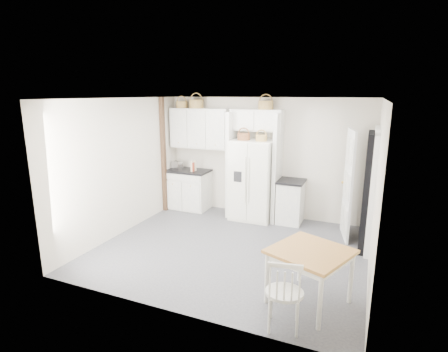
% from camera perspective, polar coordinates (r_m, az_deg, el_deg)
% --- Properties ---
extents(floor, '(4.50, 4.50, 0.00)m').
position_cam_1_polar(floor, '(6.33, 1.19, -11.72)').
color(floor, '#3A3A40').
rests_on(floor, ground).
extents(ceiling, '(4.50, 4.50, 0.00)m').
position_cam_1_polar(ceiling, '(5.73, 1.32, 12.54)').
color(ceiling, white).
rests_on(ceiling, wall_back).
extents(wall_back, '(4.50, 0.00, 4.50)m').
position_cam_1_polar(wall_back, '(7.75, 6.71, 3.00)').
color(wall_back, beige).
rests_on(wall_back, floor).
extents(wall_left, '(0.00, 4.00, 4.00)m').
position_cam_1_polar(wall_left, '(7.02, -16.10, 1.48)').
color(wall_left, beige).
rests_on(wall_left, floor).
extents(wall_right, '(0.00, 4.00, 4.00)m').
position_cam_1_polar(wall_right, '(5.51, 23.59, -2.32)').
color(wall_right, beige).
rests_on(wall_right, floor).
extents(refrigerator, '(0.89, 0.72, 1.73)m').
position_cam_1_polar(refrigerator, '(7.54, 4.73, -0.64)').
color(refrigerator, white).
rests_on(refrigerator, floor).
extents(base_cab_left, '(0.96, 0.61, 0.89)m').
position_cam_1_polar(base_cab_left, '(8.33, -5.81, -2.27)').
color(base_cab_left, silver).
rests_on(base_cab_left, floor).
extents(base_cab_right, '(0.50, 0.60, 0.88)m').
position_cam_1_polar(base_cab_right, '(7.52, 10.80, -4.24)').
color(base_cab_right, silver).
rests_on(base_cab_right, floor).
extents(dining_table, '(1.16, 1.16, 0.74)m').
position_cam_1_polar(dining_table, '(4.83, 13.71, -15.66)').
color(dining_table, olive).
rests_on(dining_table, floor).
extents(windsor_chair, '(0.51, 0.48, 0.90)m').
position_cam_1_polar(windsor_chair, '(4.29, 9.84, -18.24)').
color(windsor_chair, silver).
rests_on(windsor_chair, floor).
extents(counter_left, '(1.01, 0.65, 0.04)m').
position_cam_1_polar(counter_left, '(8.22, -5.89, 0.87)').
color(counter_left, black).
rests_on(counter_left, base_cab_left).
extents(counter_right, '(0.54, 0.64, 0.04)m').
position_cam_1_polar(counter_right, '(7.39, 10.96, -0.85)').
color(counter_right, black).
rests_on(counter_right, base_cab_right).
extents(toaster, '(0.30, 0.23, 0.18)m').
position_cam_1_polar(toaster, '(8.34, -7.69, 1.79)').
color(toaster, silver).
rests_on(toaster, counter_left).
extents(cookbook_red, '(0.04, 0.14, 0.21)m').
position_cam_1_polar(cookbook_red, '(8.03, -4.96, 1.52)').
color(cookbook_red, '#AF3E25').
rests_on(cookbook_red, counter_left).
extents(cookbook_cream, '(0.07, 0.17, 0.25)m').
position_cam_1_polar(cookbook_cream, '(8.03, -5.00, 1.65)').
color(cookbook_cream, beige).
rests_on(cookbook_cream, counter_left).
extents(basket_upper_a, '(0.27, 0.27, 0.15)m').
position_cam_1_polar(basket_upper_a, '(8.24, -6.91, 11.49)').
color(basket_upper_a, olive).
rests_on(basket_upper_a, upper_cabinet).
extents(basket_upper_b, '(0.33, 0.33, 0.19)m').
position_cam_1_polar(basket_upper_b, '(8.06, -4.53, 11.65)').
color(basket_upper_b, olive).
rests_on(basket_upper_b, upper_cabinet).
extents(basket_bridge_b, '(0.31, 0.31, 0.18)m').
position_cam_1_polar(basket_bridge_b, '(7.46, 6.83, 11.41)').
color(basket_bridge_b, olive).
rests_on(basket_bridge_b, bridge_cabinet).
extents(basket_fridge_a, '(0.26, 0.26, 0.14)m').
position_cam_1_polar(basket_fridge_a, '(7.33, 3.22, 6.42)').
color(basket_fridge_a, brown).
rests_on(basket_fridge_a, refrigerator).
extents(basket_fridge_b, '(0.23, 0.23, 0.13)m').
position_cam_1_polar(basket_fridge_b, '(7.21, 6.12, 6.20)').
color(basket_fridge_b, olive).
rests_on(basket_fridge_b, refrigerator).
extents(upper_cabinet, '(1.40, 0.34, 0.90)m').
position_cam_1_polar(upper_cabinet, '(8.05, -3.92, 7.76)').
color(upper_cabinet, silver).
rests_on(upper_cabinet, wall_back).
extents(bridge_cabinet, '(1.12, 0.34, 0.45)m').
position_cam_1_polar(bridge_cabinet, '(7.53, 5.40, 9.06)').
color(bridge_cabinet, silver).
rests_on(bridge_cabinet, wall_back).
extents(fridge_panel_left, '(0.08, 0.60, 2.30)m').
position_cam_1_polar(fridge_panel_left, '(7.71, 1.33, 1.90)').
color(fridge_panel_left, silver).
rests_on(fridge_panel_left, floor).
extents(fridge_panel_right, '(0.08, 0.60, 2.30)m').
position_cam_1_polar(fridge_panel_right, '(7.40, 8.70, 1.27)').
color(fridge_panel_right, silver).
rests_on(fridge_panel_right, floor).
extents(trim_post, '(0.09, 0.09, 2.60)m').
position_cam_1_polar(trim_post, '(8.06, -9.84, 3.30)').
color(trim_post, black).
rests_on(trim_post, floor).
extents(doorway_void, '(0.18, 0.85, 2.05)m').
position_cam_1_polar(doorway_void, '(6.54, 22.55, -2.35)').
color(doorway_void, black).
rests_on(doorway_void, floor).
extents(door_slab, '(0.21, 0.79, 2.05)m').
position_cam_1_polar(door_slab, '(6.88, 19.60, -1.38)').
color(door_slab, white).
rests_on(door_slab, floor).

